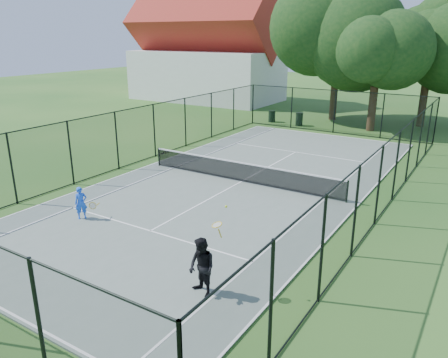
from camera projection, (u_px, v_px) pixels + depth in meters
The scene contains 12 objects.
ground at pixel (241, 183), 20.52m from camera, with size 120.00×120.00×0.00m, color #23571D.
tennis_court at pixel (241, 182), 20.51m from camera, with size 11.00×24.00×0.06m, color slate.
tennis_net at pixel (241, 171), 20.34m from camera, with size 10.08×0.08×0.95m.
fence at pixel (242, 152), 20.05m from camera, with size 13.10×26.10×3.00m.
tree_near_left at pixel (338, 40), 33.91m from camera, with size 7.73×7.73×10.09m.
tree_near_mid at pixel (377, 66), 30.25m from camera, with size 5.64×5.64×7.38m.
tree_near_right at pixel (431, 45), 31.34m from camera, with size 6.70×6.70×9.24m.
building at pixel (206, 52), 45.23m from camera, with size 15.30×8.15×11.87m.
trash_bin_left at pixel (272, 116), 34.66m from camera, with size 0.58×0.58×0.91m.
trash_bin_right at pixel (299, 119), 33.21m from camera, with size 0.58×0.58×1.01m.
player_blue at pixel (81, 203), 16.25m from camera, with size 0.83×0.54×1.23m.
player_black at pixel (202, 267), 11.37m from camera, with size 0.95×1.01×2.45m.
Camera 1 is at (9.65, -16.87, 6.65)m, focal length 35.00 mm.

